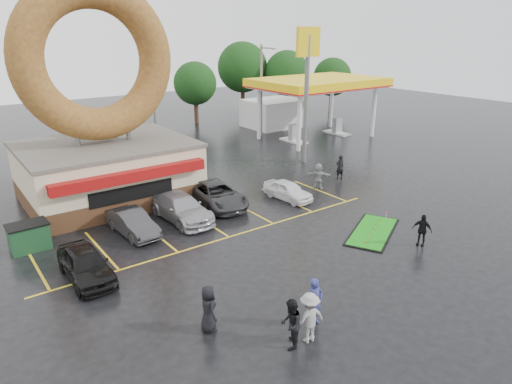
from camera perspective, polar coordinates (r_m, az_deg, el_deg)
ground at (r=21.90m, az=1.51°, el=-8.73°), size 120.00×120.00×0.00m
donut_shop at (r=30.12m, az=-18.54°, el=7.28°), size 10.20×8.70×13.50m
gas_station at (r=48.62m, az=5.27°, el=11.69°), size 12.30×13.65×5.90m
shell_sign at (r=36.95m, az=6.42°, el=14.87°), size 2.20×0.36×10.60m
streetlight_mid at (r=39.84m, az=-12.61°, el=11.11°), size 0.40×2.21×9.00m
streetlight_right at (r=46.73m, az=0.72°, el=12.78°), size 0.40×2.21×9.00m
tree_far_a at (r=59.17m, az=3.89°, el=14.59°), size 5.60×5.60×8.00m
tree_far_b at (r=61.82m, az=9.50°, el=13.99°), size 4.90×4.90×7.00m
tree_far_c at (r=59.88m, az=-1.70°, el=15.32°), size 6.30×6.30×9.00m
tree_far_d at (r=54.13m, az=-7.63°, el=13.30°), size 4.90×4.90×7.00m
car_black at (r=21.54m, az=-20.52°, el=-8.45°), size 1.73×4.22×1.43m
car_dgrey at (r=25.29m, az=-15.18°, el=-3.74°), size 1.72×4.10×1.32m
car_silver at (r=26.59m, az=-9.33°, el=-1.95°), size 2.27×5.12×1.46m
car_grey at (r=28.44m, az=-4.95°, el=-0.31°), size 2.88×5.41×1.45m
car_white at (r=29.48m, az=4.00°, el=0.21°), size 1.79×3.71×1.22m
person_blue at (r=17.39m, az=7.38°, el=-13.49°), size 0.72×0.50×1.91m
person_blackjkt at (r=16.26m, az=4.37°, el=-16.14°), size 1.13×1.13×1.85m
person_hoodie at (r=16.57m, az=6.67°, el=-15.34°), size 1.30×0.84×1.90m
person_bystander at (r=17.08m, az=-5.98°, el=-14.31°), size 0.67×0.94×1.80m
person_cameraman at (r=24.62m, az=20.03°, el=-4.48°), size 0.72×1.06×1.68m
person_walker_near at (r=31.61m, az=7.79°, el=1.99°), size 1.50×1.60×1.80m
person_walker_far at (r=33.96m, az=10.44°, el=3.08°), size 0.73×0.56×1.79m
dumpster at (r=25.45m, az=-26.50°, el=-5.09°), size 1.84×1.26×1.30m
putting_green at (r=25.68m, az=14.37°, el=-4.81°), size 5.05×3.93×0.58m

